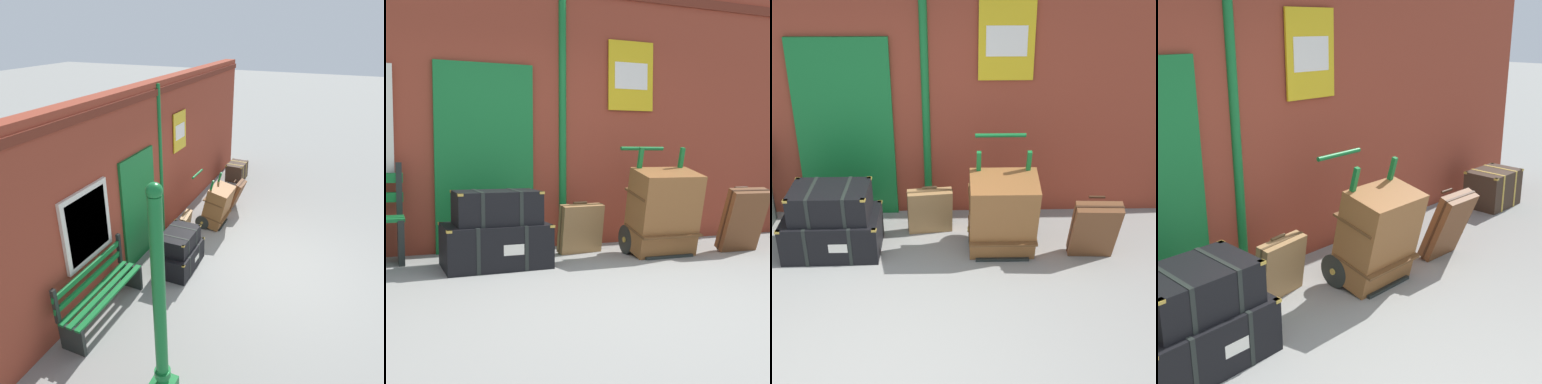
# 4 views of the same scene
# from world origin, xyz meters

# --- Properties ---
(ground_plane) EXTENTS (60.00, 60.00, 0.00)m
(ground_plane) POSITION_xyz_m (0.00, 0.00, 0.00)
(ground_plane) COLOR gray
(brick_facade) EXTENTS (10.40, 0.35, 3.20)m
(brick_facade) POSITION_xyz_m (-0.02, 2.60, 1.60)
(brick_facade) COLOR brown
(brick_facade) RESTS_ON ground
(steamer_trunk_base) EXTENTS (1.02, 0.67, 0.43)m
(steamer_trunk_base) POSITION_xyz_m (-0.62, 1.60, 0.21)
(steamer_trunk_base) COLOR black
(steamer_trunk_base) RESTS_ON ground
(steamer_trunk_middle) EXTENTS (0.81, 0.56, 0.33)m
(steamer_trunk_middle) POSITION_xyz_m (-0.61, 1.59, 0.58)
(steamer_trunk_middle) COLOR black
(steamer_trunk_middle) RESTS_ON steamer_trunk_base
(porters_trolley) EXTENTS (0.71, 0.67, 1.18)m
(porters_trolley) POSITION_xyz_m (1.17, 1.66, 0.27)
(porters_trolley) COLOR black
(porters_trolley) RESTS_ON ground
(large_brown_trunk) EXTENTS (0.70, 0.62, 0.96)m
(large_brown_trunk) POSITION_xyz_m (1.17, 1.48, 0.48)
(large_brown_trunk) COLOR brown
(large_brown_trunk) RESTS_ON ground
(suitcase_beige) EXTENTS (0.48, 0.42, 0.74)m
(suitcase_beige) POSITION_xyz_m (2.10, 1.34, 0.37)
(suitcase_beige) COLOR brown
(suitcase_beige) RESTS_ON ground
(suitcase_slate) EXTENTS (0.51, 0.27, 0.57)m
(suitcase_slate) POSITION_xyz_m (0.40, 1.94, 0.28)
(suitcase_slate) COLOR olive
(suitcase_slate) RESTS_ON ground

